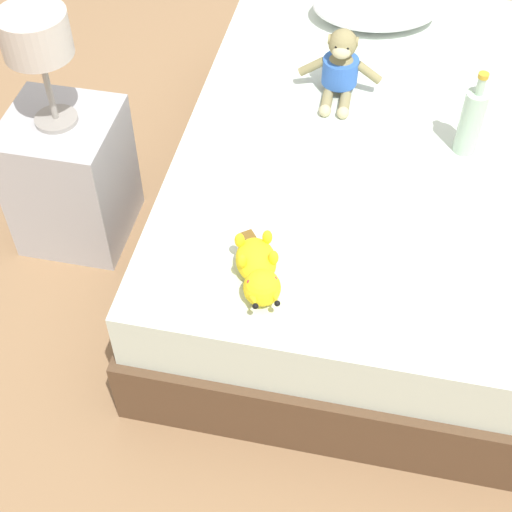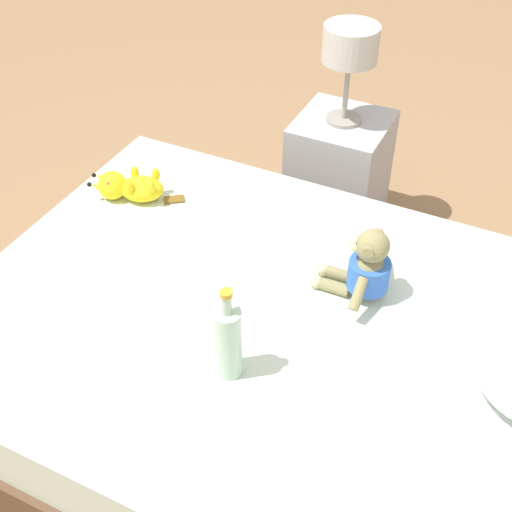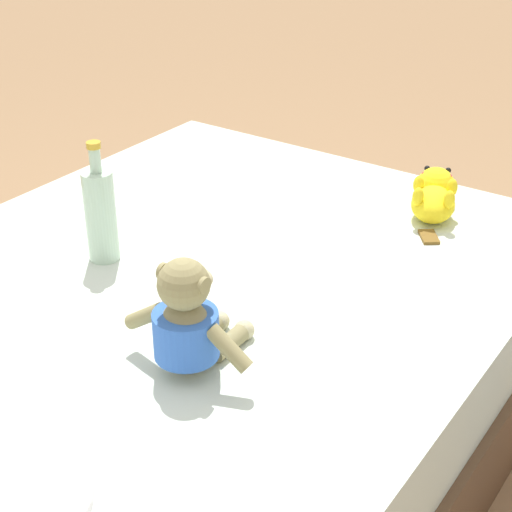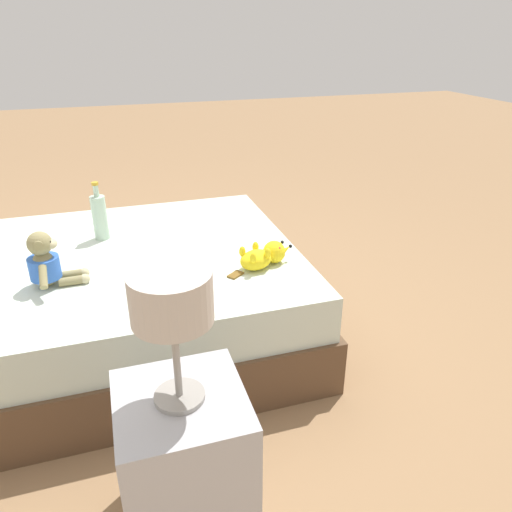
{
  "view_description": "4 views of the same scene",
  "coord_description": "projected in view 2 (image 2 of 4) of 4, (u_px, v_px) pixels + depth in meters",
  "views": [
    {
      "loc": [
        -0.05,
        -1.96,
        2.04
      ],
      "look_at": [
        -0.32,
        -0.67,
        0.53
      ],
      "focal_mm": 52.6,
      "sensor_mm": 36.0,
      "label": 1
    },
    {
      "loc": [
        1.23,
        0.53,
        1.86
      ],
      "look_at": [
        -0.13,
        -0.13,
        0.55
      ],
      "focal_mm": 47.6,
      "sensor_mm": 36.0,
      "label": 2
    },
    {
      "loc": [
        -1.0,
        1.12,
        1.38
      ],
      "look_at": [
        -0.13,
        -0.14,
        0.54
      ],
      "focal_mm": 56.5,
      "sensor_mm": 36.0,
      "label": 3
    },
    {
      "loc": [
        -2.13,
        -0.1,
        1.43
      ],
      "look_at": [
        -0.32,
        -0.67,
        0.53
      ],
      "focal_mm": 34.26,
      "sensor_mm": 36.0,
      "label": 4
    }
  ],
  "objects": [
    {
      "name": "ground_plane",
      "position": [
        275.0,
        417.0,
        2.23
      ],
      "size": [
        16.0,
        16.0,
        0.0
      ],
      "primitive_type": "plane",
      "color": "#93704C"
    },
    {
      "name": "bed",
      "position": [
        277.0,
        372.0,
        2.08
      ],
      "size": [
        1.38,
        1.88,
        0.47
      ],
      "color": "brown",
      "rests_on": "ground_plane"
    },
    {
      "name": "plush_monkey",
      "position": [
        366.0,
        269.0,
        1.94
      ],
      "size": [
        0.29,
        0.23,
        0.24
      ],
      "color": "#8E8456",
      "rests_on": "bed"
    },
    {
      "name": "plush_yellow_creature",
      "position": [
        129.0,
        187.0,
        2.34
      ],
      "size": [
        0.18,
        0.32,
        0.1
      ],
      "color": "yellow",
      "rests_on": "bed"
    },
    {
      "name": "glass_bottle",
      "position": [
        228.0,
        341.0,
        1.71
      ],
      "size": [
        0.07,
        0.07,
        0.29
      ],
      "color": "#B2D1B7",
      "rests_on": "bed"
    },
    {
      "name": "nightstand",
      "position": [
        338.0,
        173.0,
        2.87
      ],
      "size": [
        0.36,
        0.36,
        0.5
      ],
      "color": "#B2B2B7",
      "rests_on": "ground_plane"
    },
    {
      "name": "bedside_lamp",
      "position": [
        350.0,
        48.0,
        2.5
      ],
      "size": [
        0.21,
        0.21,
        0.39
      ],
      "color": "gray",
      "rests_on": "nightstand"
    }
  ]
}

